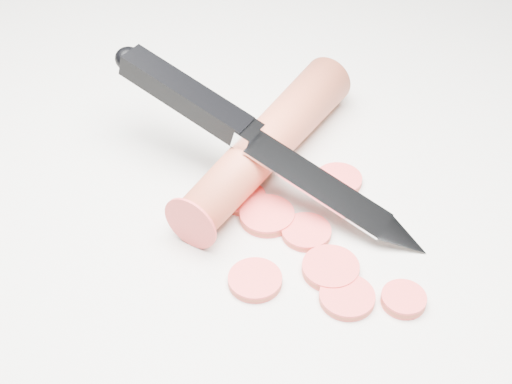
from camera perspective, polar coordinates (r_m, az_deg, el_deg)
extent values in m
plane|color=beige|center=(0.54, 1.64, 0.37)|extent=(2.40, 2.40, 0.00)
cylinder|color=#C44C2F|center=(0.55, 0.93, 3.96)|extent=(0.17, 0.18, 0.04)
cylinder|color=#E83636|center=(0.52, 0.89, -1.91)|extent=(0.04, 0.04, 0.01)
cylinder|color=#E83636|center=(0.51, 4.05, -3.21)|extent=(0.04, 0.04, 0.01)
cylinder|color=#E83636|center=(0.55, 6.62, 0.99)|extent=(0.04, 0.04, 0.01)
cylinder|color=#E83636|center=(0.47, 11.72, -8.40)|extent=(0.03, 0.03, 0.01)
cylinder|color=#E83636|center=(0.48, 5.99, -6.10)|extent=(0.04, 0.04, 0.01)
cylinder|color=#E83636|center=(0.53, -1.06, -0.48)|extent=(0.03, 0.03, 0.01)
cylinder|color=#E83636|center=(0.48, -0.08, -7.06)|extent=(0.04, 0.04, 0.01)
cylinder|color=#E83636|center=(0.47, 7.29, -8.34)|extent=(0.04, 0.04, 0.01)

